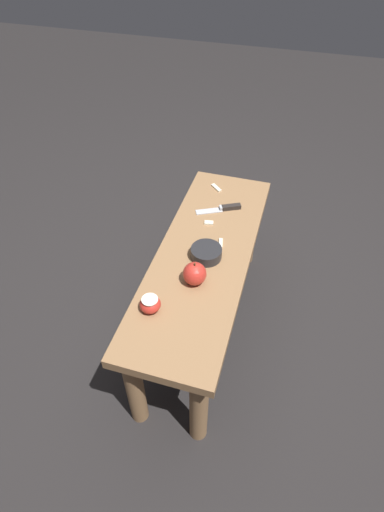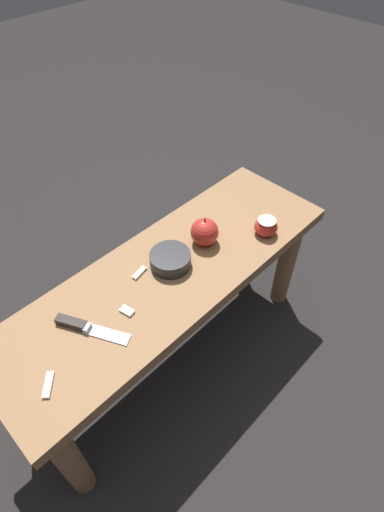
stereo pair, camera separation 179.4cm
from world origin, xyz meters
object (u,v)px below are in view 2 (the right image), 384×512
(wooden_bench, at_px, (170,291))
(bowl, at_px, (170,260))
(apple_whole, at_px, (205,232))
(knife, at_px, (82,326))
(apple_cut, at_px, (266,227))

(wooden_bench, xyz_separation_m, bowl, (0.02, 0.01, 0.12))
(apple_whole, bearing_deg, wooden_bench, -177.71)
(wooden_bench, relative_size, knife, 5.76)
(knife, distance_m, apple_cut, 0.61)
(apple_cut, relative_size, bowl, 0.60)
(knife, height_order, apple_cut, apple_cut)
(wooden_bench, xyz_separation_m, apple_whole, (0.15, 0.01, 0.14))
(apple_cut, bearing_deg, knife, 168.88)
(wooden_bench, height_order, apple_cut, apple_cut)
(knife, bearing_deg, wooden_bench, 59.85)
(knife, distance_m, apple_whole, 0.44)
(knife, xyz_separation_m, apple_whole, (0.44, -0.01, 0.03))
(wooden_bench, distance_m, knife, 0.31)
(wooden_bench, bearing_deg, apple_whole, 2.29)
(apple_whole, bearing_deg, knife, 178.67)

